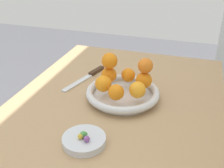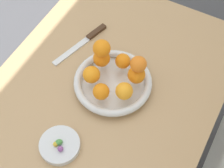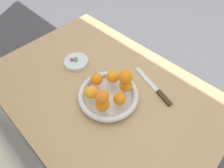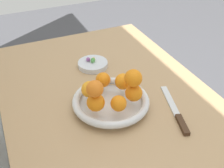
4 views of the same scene
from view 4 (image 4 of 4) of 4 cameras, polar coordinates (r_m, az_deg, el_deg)
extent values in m
cube|color=tan|center=(1.06, -0.78, -3.05)|extent=(1.10, 0.76, 0.04)
cylinder|color=tan|center=(1.75, 2.59, -0.71)|extent=(0.05, 0.05, 0.70)
cylinder|color=tan|center=(1.62, -18.27, -6.11)|extent=(0.05, 0.05, 0.70)
cylinder|color=silver|center=(0.99, -0.24, -4.30)|extent=(0.22, 0.22, 0.01)
torus|color=silver|center=(0.98, -0.24, -3.41)|extent=(0.27, 0.27, 0.03)
cylinder|color=silver|center=(1.21, -3.92, 4.03)|extent=(0.13, 0.13, 0.02)
sphere|color=orange|center=(0.95, 4.44, -1.81)|extent=(0.06, 0.06, 0.06)
sphere|color=orange|center=(1.00, 2.27, 0.52)|extent=(0.06, 0.06, 0.06)
sphere|color=orange|center=(1.01, -1.84, 0.86)|extent=(0.05, 0.05, 0.05)
sphere|color=orange|center=(0.97, -4.57, -1.08)|extent=(0.06, 0.06, 0.06)
sphere|color=orange|center=(0.91, -3.31, -3.75)|extent=(0.06, 0.06, 0.06)
sphere|color=orange|center=(0.91, 1.35, -3.95)|extent=(0.05, 0.05, 0.05)
sphere|color=orange|center=(0.87, -3.50, -0.96)|extent=(0.05, 0.05, 0.05)
sphere|color=orange|center=(0.91, 4.34, 1.19)|extent=(0.06, 0.06, 0.06)
sphere|color=#4C9947|center=(1.20, -3.95, 4.69)|extent=(0.02, 0.02, 0.02)
sphere|color=#4C9947|center=(1.20, -3.89, 4.88)|extent=(0.02, 0.02, 0.02)
sphere|color=gold|center=(1.21, -3.80, 5.06)|extent=(0.02, 0.02, 0.02)
sphere|color=#8C4C99|center=(1.21, -4.87, 5.01)|extent=(0.02, 0.02, 0.02)
cube|color=#3F2819|center=(0.95, 14.10, -8.01)|extent=(0.09, 0.04, 0.01)
cube|color=silver|center=(1.04, 11.71, -3.33)|extent=(0.17, 0.07, 0.01)
camera|label=1|loc=(1.57, -24.46, 28.88)|focal=45.00mm
camera|label=2|loc=(1.32, -35.16, 47.30)|focal=55.00mm
camera|label=3|loc=(0.38, -30.01, 35.87)|focal=28.00mm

